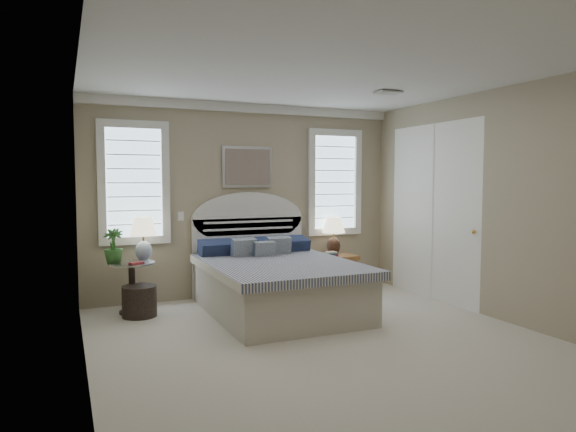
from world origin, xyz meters
The scene contains 21 objects.
floor centered at (0.00, 0.00, 0.00)m, with size 4.50×5.00×0.01m, color silver.
ceiling centered at (0.00, 0.00, 2.70)m, with size 4.50×5.00×0.01m, color silver.
wall_back centered at (0.00, 2.50, 1.35)m, with size 4.50×0.02×2.70m, color tan.
wall_left centered at (-2.25, 0.00, 1.35)m, with size 0.02×5.00×2.70m, color tan.
wall_right centered at (2.25, 0.00, 1.35)m, with size 0.02×5.00×2.70m, color tan.
crown_molding centered at (0.00, 2.46, 2.64)m, with size 4.50×0.08×0.12m, color white.
hvac_vent centered at (1.20, 0.80, 2.68)m, with size 0.30×0.20×0.02m, color #B2B2B2.
switch_plate centered at (-0.95, 2.48, 1.15)m, with size 0.08×0.01×0.12m, color white.
window_left centered at (-1.55, 2.48, 1.60)m, with size 0.90×0.06×1.60m, color #ACC8DA.
window_right centered at (1.40, 2.48, 1.60)m, with size 0.90×0.06×1.60m, color #ACC8DA.
painting centered at (0.00, 2.46, 1.82)m, with size 0.74×0.04×0.58m, color silver.
closet_door centered at (2.23, 1.20, 1.20)m, with size 0.02×1.80×2.40m, color white.
bed centered at (0.00, 1.46, 0.39)m, with size 1.72×2.28×1.47m.
side_table_left centered at (-1.65, 2.05, 0.39)m, with size 0.56×0.56×0.63m.
nightstand_right centered at (1.30, 2.15, 0.39)m, with size 0.50×0.40×0.53m.
floor_pot centered at (-1.59, 1.85, 0.19)m, with size 0.41×0.41×0.37m, color black.
lamp_left centered at (-1.49, 2.14, 0.96)m, with size 0.42×0.42×0.55m.
lamp_right centered at (1.29, 2.29, 0.87)m, with size 0.45×0.45×0.56m.
potted_plant centered at (-1.86, 2.07, 0.84)m, with size 0.23×0.23×0.42m, color #3F7C31.
books_left centered at (-1.61, 1.91, 0.64)m, with size 0.17×0.14×0.02m.
books_right centered at (1.15, 2.10, 0.56)m, with size 0.18×0.13×0.07m.
Camera 1 is at (-2.39, -4.41, 1.63)m, focal length 32.00 mm.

